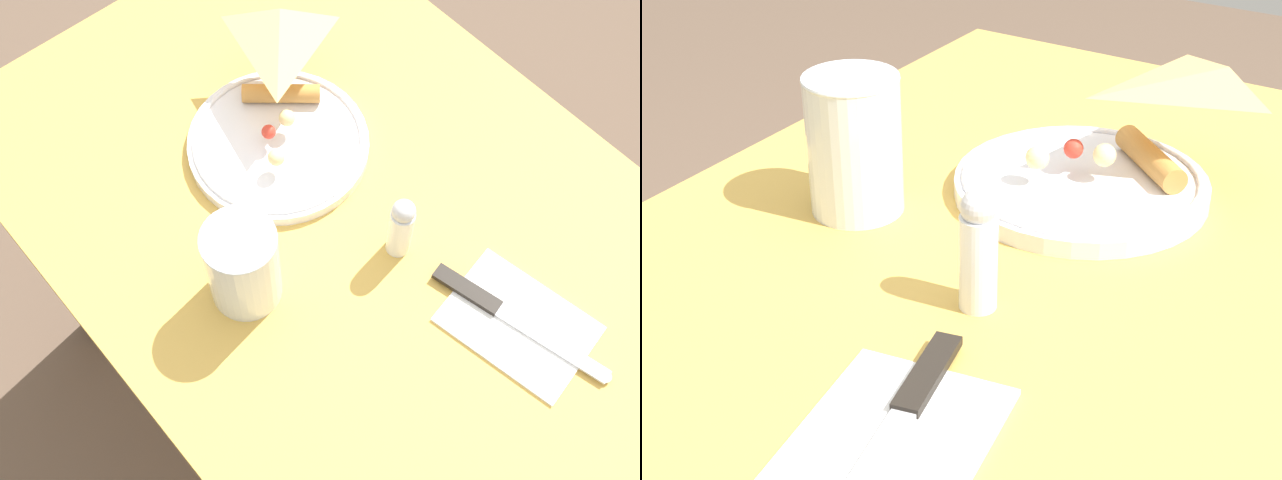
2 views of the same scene
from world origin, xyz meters
The scene contains 6 objects.
dining_table centered at (0.00, 0.00, 0.58)m, with size 0.92×0.65×0.70m.
plate_pizza centered at (-0.11, 0.00, 0.72)m, with size 0.23×0.23×0.05m.
milk_glass centered at (0.01, -0.15, 0.76)m, with size 0.08×0.08×0.12m.
napkin_folded centered at (0.25, 0.05, 0.71)m, with size 0.18×0.14×0.00m.
butter_knife centered at (0.24, 0.05, 0.71)m, with size 0.22×0.07×0.01m.
salt_shaker centered at (0.09, 0.02, 0.75)m, with size 0.03×0.03×0.10m.
Camera 2 is at (0.61, 0.33, 1.12)m, focal length 55.00 mm.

